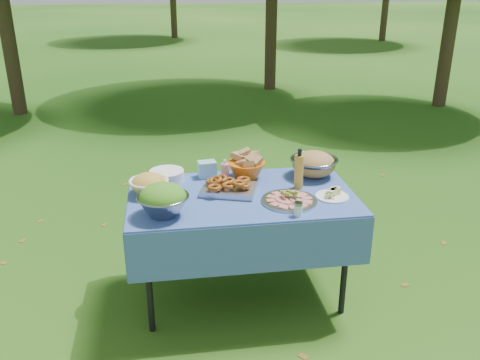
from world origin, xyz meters
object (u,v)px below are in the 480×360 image
salad_bowl (163,200)px  bread_bowl (246,166)px  picnic_table (242,245)px  plate_stack (167,176)px  pasta_bowl_steel (314,164)px  oil_bottle (299,169)px  charcuterie_platter (289,196)px

salad_bowl → bread_bowl: bearing=42.2°
picnic_table → bread_bowl: (0.08, 0.29, 0.47)m
plate_stack → pasta_bowl_steel: pasta_bowl_steel is taller
salad_bowl → pasta_bowl_steel: salad_bowl is taller
salad_bowl → oil_bottle: (0.90, 0.29, 0.04)m
bread_bowl → charcuterie_platter: 0.50m
salad_bowl → plate_stack: size_ratio=1.27×
salad_bowl → plate_stack: salad_bowl is taller
pasta_bowl_steel → charcuterie_platter: pasta_bowl_steel is taller
bread_bowl → oil_bottle: bearing=-37.5°
plate_stack → bread_bowl: bearing=-1.4°
salad_bowl → charcuterie_platter: size_ratio=0.85×
oil_bottle → salad_bowl: bearing=-162.2°
bread_bowl → oil_bottle: size_ratio=0.96×
plate_stack → pasta_bowl_steel: size_ratio=0.72×
salad_bowl → plate_stack: bearing=87.0°
picnic_table → oil_bottle: oil_bottle is taller
plate_stack → pasta_bowl_steel: 1.03m
bread_bowl → pasta_bowl_steel: (0.48, -0.03, 0.00)m
plate_stack → oil_bottle: 0.91m
picnic_table → salad_bowl: salad_bowl is taller
picnic_table → oil_bottle: bearing=7.0°
bread_bowl → plate_stack: bearing=178.6°
charcuterie_platter → oil_bottle: oil_bottle is taller
pasta_bowl_steel → bread_bowl: bearing=175.9°
plate_stack → bread_bowl: size_ratio=0.90×
salad_bowl → pasta_bowl_steel: (1.06, 0.49, -0.01)m
bread_bowl → oil_bottle: 0.40m
picnic_table → bread_bowl: 0.56m
pasta_bowl_steel → salad_bowl: bearing=-155.0°
salad_bowl → bread_bowl: size_ratio=1.14×
charcuterie_platter → oil_bottle: bearing=61.9°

